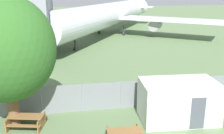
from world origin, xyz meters
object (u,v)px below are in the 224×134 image
Objects in this scene: airplane at (109,15)px; portable_cabin at (178,101)px; picnic_bench_open_grass at (26,120)px; tree_left_of_cabin at (7,49)px.

portable_cabin is at bearing 28.29° from airplane.
airplane reaches higher than picnic_bench_open_grass.
tree_left_of_cabin is (-0.71, 0.53, 4.06)m from picnic_bench_open_grass.
airplane reaches higher than portable_cabin.
picnic_bench_open_grass is at bearing -179.90° from portable_cabin.
picnic_bench_open_grass is at bearing -37.03° from tree_left_of_cabin.
airplane is 30.65m from portable_cabin.
portable_cabin is at bearing -6.66° from tree_left_of_cabin.
airplane is 31.69m from picnic_bench_open_grass.
airplane is at bearing 92.12° from portable_cabin.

